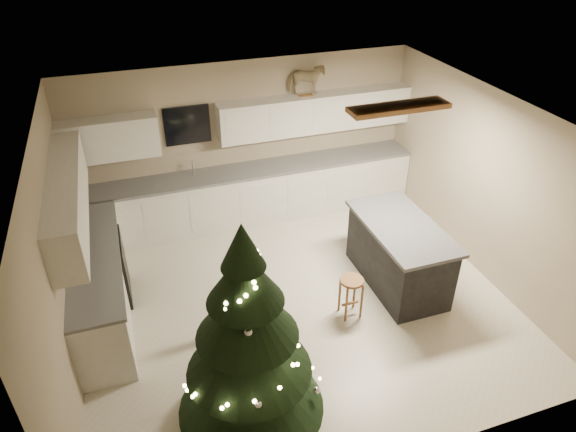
# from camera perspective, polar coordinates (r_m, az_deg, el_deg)

# --- Properties ---
(ground_plane) EXTENTS (5.50, 5.50, 0.00)m
(ground_plane) POSITION_cam_1_polar(r_m,az_deg,el_deg) (7.07, 0.93, -9.35)
(ground_plane) COLOR beige
(room_shell) EXTENTS (5.52, 5.02, 2.61)m
(room_shell) POSITION_cam_1_polar(r_m,az_deg,el_deg) (6.06, 1.27, 3.17)
(room_shell) COLOR tan
(room_shell) RESTS_ON ground_plane
(cabinetry) EXTENTS (5.50, 3.20, 2.00)m
(cabinetry) POSITION_cam_1_polar(r_m,az_deg,el_deg) (7.75, -9.51, 1.24)
(cabinetry) COLOR silver
(cabinetry) RESTS_ON ground_plane
(island) EXTENTS (0.90, 1.70, 0.95)m
(island) POSITION_cam_1_polar(r_m,az_deg,el_deg) (7.25, 12.18, -4.13)
(island) COLOR black
(island) RESTS_ON ground_plane
(bar_stool) EXTENTS (0.30, 0.30, 0.58)m
(bar_stool) POSITION_cam_1_polar(r_m,az_deg,el_deg) (6.64, 7.05, -7.97)
(bar_stool) COLOR #965C31
(bar_stool) RESTS_ON ground_plane
(christmas_tree) EXTENTS (1.54, 1.49, 2.47)m
(christmas_tree) POSITION_cam_1_polar(r_m,az_deg,el_deg) (5.05, -4.42, -14.75)
(christmas_tree) COLOR #3F2816
(christmas_tree) RESTS_ON ground_plane
(toddler) EXTENTS (0.29, 0.20, 0.78)m
(toddler) POSITION_cam_1_polar(r_m,az_deg,el_deg) (6.43, -6.55, -10.04)
(toddler) COLOR #172442
(toddler) RESTS_ON ground_plane
(rocking_horse) EXTENTS (0.60, 0.37, 0.50)m
(rocking_horse) POSITION_cam_1_polar(r_m,az_deg,el_deg) (8.17, 2.03, 14.89)
(rocking_horse) COLOR #965C31
(rocking_horse) RESTS_ON cabinetry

